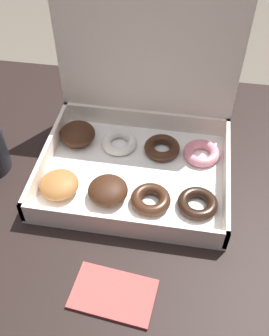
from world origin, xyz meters
TOP-DOWN VIEW (x-y plane):
  - dining_table at (0.00, 0.00)m, footprint 1.22×0.90m
  - donut_box at (0.02, 0.12)m, footprint 0.37×0.31m
  - paper_napkin at (0.04, -0.17)m, footprint 0.14×0.09m

SIDE VIEW (x-z plane):
  - dining_table at x=0.00m, z-range 0.29..1.06m
  - paper_napkin at x=0.04m, z-range 0.78..0.78m
  - donut_box at x=0.02m, z-range 0.68..0.99m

